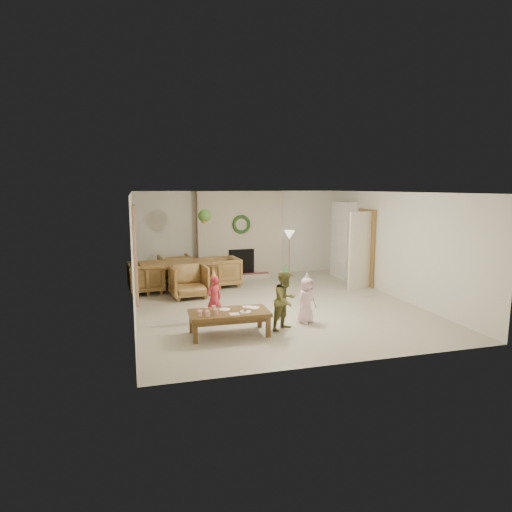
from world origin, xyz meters
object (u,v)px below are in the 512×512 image
object	(u,v)px
dining_chair_right	(222,272)
child_plaid	(285,300)
dining_chair_far	(175,269)
dining_chair_left	(146,277)
coffee_table_top	(229,313)
dining_table	(181,276)
dining_chair_near	(189,282)
child_pink	(307,300)
child_red	(214,299)

from	to	relation	value
dining_chair_right	child_plaid	bearing A→B (deg)	0.38
dining_chair_far	dining_chair_left	xyz separation A→B (m)	(-0.78, -0.97, 0.00)
coffee_table_top	child_plaid	distance (m)	1.07
dining_table	dining_chair_near	xyz separation A→B (m)	(0.09, -0.88, 0.04)
dining_chair_right	child_plaid	world-z (taller)	child_plaid
dining_chair_near	coffee_table_top	world-z (taller)	dining_chair_near
dining_chair_left	coffee_table_top	size ratio (longest dim) A/B	0.61
dining_table	child_plaid	bearing A→B (deg)	-73.79
dining_chair_far	child_plaid	xyz separation A→B (m)	(1.61, -4.61, 0.17)
dining_chair_far	dining_chair_left	bearing A→B (deg)	45.00
dining_table	dining_chair_right	bearing A→B (deg)	0.00
dining_chair_near	coffee_table_top	size ratio (longest dim) A/B	0.61
dining_chair_near	dining_chair_right	world-z (taller)	same
dining_table	child_pink	bearing A→B (deg)	-65.19
dining_chair_near	child_pink	size ratio (longest dim) A/B	0.95
coffee_table_top	child_pink	distance (m)	1.62
dining_chair_left	child_pink	distance (m)	4.46
child_pink	dining_chair_far	bearing A→B (deg)	93.73
dining_chair_far	coffee_table_top	xyz separation A→B (m)	(0.55, -4.63, 0.01)
coffee_table_top	child_plaid	size ratio (longest dim) A/B	1.27
dining_table	dining_chair_right	xyz separation A→B (m)	(1.09, 0.11, 0.04)
dining_chair_near	child_plaid	xyz separation A→B (m)	(1.43, -2.86, 0.17)
dining_chair_far	child_red	xyz separation A→B (m)	(0.42, -3.83, 0.07)
child_red	child_pink	size ratio (longest dim) A/B	1.03
dining_chair_left	dining_chair_far	bearing A→B (deg)	-45.00
dining_chair_left	child_pink	xyz separation A→B (m)	(2.93, -3.36, 0.06)
dining_chair_far	coffee_table_top	distance (m)	4.66
child_pink	child_red	bearing A→B (deg)	141.11
dining_chair_right	child_plaid	xyz separation A→B (m)	(0.42, -3.85, 0.17)
dining_chair_left	child_plaid	world-z (taller)	child_plaid
dining_chair_near	child_red	distance (m)	2.09
dining_chair_right	child_pink	bearing A→B (deg)	9.14
dining_chair_left	dining_chair_right	distance (m)	1.98
dining_chair_left	child_plaid	bearing A→B (deg)	-152.62
dining_chair_far	dining_chair_left	size ratio (longest dim) A/B	1.00
coffee_table_top	dining_chair_left	bearing A→B (deg)	110.77
dining_table	dining_chair_left	world-z (taller)	dining_chair_left
coffee_table_top	child_plaid	bearing A→B (deg)	2.01
dining_chair_near	coffee_table_top	bearing A→B (deg)	-88.62
dining_table	coffee_table_top	size ratio (longest dim) A/B	1.42
dining_chair_far	child_plaid	distance (m)	4.88
dining_table	dining_chair_near	world-z (taller)	dining_chair_near
dining_chair_right	child_red	distance (m)	3.16
dining_chair_right	coffee_table_top	xyz separation A→B (m)	(-0.63, -3.87, 0.01)
dining_chair_right	child_pink	size ratio (longest dim) A/B	0.95
dining_chair_left	dining_chair_right	size ratio (longest dim) A/B	1.00
coffee_table_top	child_red	size ratio (longest dim) A/B	1.53
child_plaid	dining_table	bearing A→B (deg)	80.83
dining_table	coffee_table_top	bearing A→B (deg)	-88.94
dining_table	child_plaid	size ratio (longest dim) A/B	1.81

